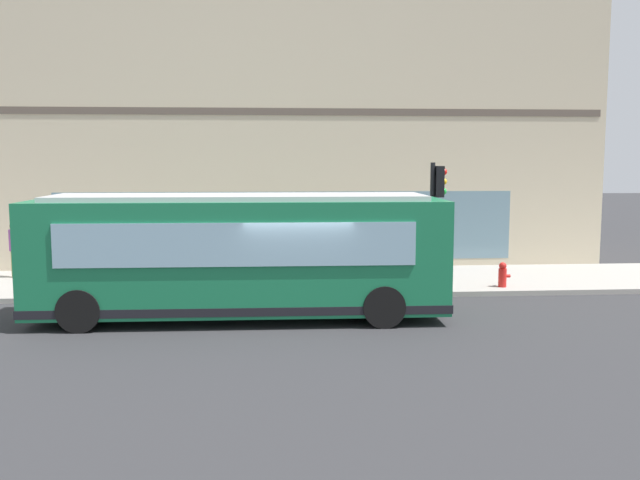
{
  "coord_description": "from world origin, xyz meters",
  "views": [
    {
      "loc": [
        -16.69,
        0.75,
        3.95
      ],
      "look_at": [
        2.05,
        -0.73,
        1.74
      ],
      "focal_mm": 39.22,
      "sensor_mm": 36.0,
      "label": 1
    }
  ],
  "objects_px": {
    "pedestrian_walking_along_curb": "(14,246)",
    "fire_hydrant": "(503,275)",
    "pedestrian_near_hydrant": "(82,255)",
    "city_bus_nearside": "(239,256)",
    "traffic_light_near_corner": "(437,201)",
    "newspaper_vending_box": "(350,272)"
  },
  "relations": [
    {
      "from": "pedestrian_walking_along_curb",
      "to": "fire_hydrant",
      "type": "bearing_deg",
      "value": -100.72
    },
    {
      "from": "city_bus_nearside",
      "to": "pedestrian_walking_along_curb",
      "type": "distance_m",
      "value": 9.32
    },
    {
      "from": "traffic_light_near_corner",
      "to": "pedestrian_near_hydrant",
      "type": "xyz_separation_m",
      "value": [
        0.69,
        10.26,
        -1.55
      ]
    },
    {
      "from": "fire_hydrant",
      "to": "pedestrian_near_hydrant",
      "type": "distance_m",
      "value": 12.35
    },
    {
      "from": "city_bus_nearside",
      "to": "pedestrian_walking_along_curb",
      "type": "xyz_separation_m",
      "value": [
        5.73,
        7.35,
        -0.37
      ]
    },
    {
      "from": "traffic_light_near_corner",
      "to": "fire_hydrant",
      "type": "relative_size",
      "value": 4.97
    },
    {
      "from": "city_bus_nearside",
      "to": "traffic_light_near_corner",
      "type": "xyz_separation_m",
      "value": [
        2.8,
        -5.6,
        1.16
      ]
    },
    {
      "from": "traffic_light_near_corner",
      "to": "fire_hydrant",
      "type": "bearing_deg",
      "value": -87.64
    },
    {
      "from": "fire_hydrant",
      "to": "pedestrian_walking_along_curb",
      "type": "xyz_separation_m",
      "value": [
        2.84,
        15.0,
        0.67
      ]
    },
    {
      "from": "traffic_light_near_corner",
      "to": "pedestrian_near_hydrant",
      "type": "bearing_deg",
      "value": 86.14
    },
    {
      "from": "traffic_light_near_corner",
      "to": "fire_hydrant",
      "type": "xyz_separation_m",
      "value": [
        0.08,
        -2.06,
        -2.2
      ]
    },
    {
      "from": "pedestrian_walking_along_curb",
      "to": "newspaper_vending_box",
      "type": "bearing_deg",
      "value": -103.48
    },
    {
      "from": "traffic_light_near_corner",
      "to": "fire_hydrant",
      "type": "distance_m",
      "value": 3.02
    },
    {
      "from": "city_bus_nearside",
      "to": "pedestrian_near_hydrant",
      "type": "xyz_separation_m",
      "value": [
        3.49,
        4.66,
        -0.39
      ]
    },
    {
      "from": "traffic_light_near_corner",
      "to": "fire_hydrant",
      "type": "height_order",
      "value": "traffic_light_near_corner"
    },
    {
      "from": "fire_hydrant",
      "to": "pedestrian_near_hydrant",
      "type": "xyz_separation_m",
      "value": [
        0.61,
        12.32,
        0.65
      ]
    },
    {
      "from": "city_bus_nearside",
      "to": "newspaper_vending_box",
      "type": "xyz_separation_m",
      "value": [
        3.21,
        -3.14,
        -0.95
      ]
    },
    {
      "from": "city_bus_nearside",
      "to": "pedestrian_walking_along_curb",
      "type": "height_order",
      "value": "city_bus_nearside"
    },
    {
      "from": "pedestrian_walking_along_curb",
      "to": "pedestrian_near_hydrant",
      "type": "xyz_separation_m",
      "value": [
        -2.23,
        -2.69,
        -0.02
      ]
    },
    {
      "from": "city_bus_nearside",
      "to": "fire_hydrant",
      "type": "height_order",
      "value": "city_bus_nearside"
    },
    {
      "from": "traffic_light_near_corner",
      "to": "newspaper_vending_box",
      "type": "height_order",
      "value": "traffic_light_near_corner"
    },
    {
      "from": "fire_hydrant",
      "to": "traffic_light_near_corner",
      "type": "bearing_deg",
      "value": 92.36
    }
  ]
}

